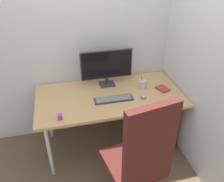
# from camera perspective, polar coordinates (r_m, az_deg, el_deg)

# --- Properties ---
(ground_plane) EXTENTS (8.00, 8.00, 0.00)m
(ground_plane) POSITION_cam_1_polar(r_m,az_deg,el_deg) (3.13, -0.47, -12.42)
(ground_plane) COLOR brown
(wall_back) EXTENTS (2.93, 0.04, 2.80)m
(wall_back) POSITION_cam_1_polar(r_m,az_deg,el_deg) (2.79, -2.76, 15.46)
(wall_back) COLOR silver
(wall_back) RESTS_ON ground_plane
(wall_side_right) EXTENTS (0.04, 2.11, 2.80)m
(wall_side_right) POSITION_cam_1_polar(r_m,az_deg,el_deg) (2.54, 19.89, 11.97)
(wall_side_right) COLOR silver
(wall_side_right) RESTS_ON ground_plane
(desk) EXTENTS (1.64, 0.83, 0.74)m
(desk) POSITION_cam_1_polar(r_m,az_deg,el_deg) (2.70, -0.53, -1.87)
(desk) COLOR tan
(desk) RESTS_ON ground_plane
(office_chair) EXTENTS (0.57, 0.60, 1.25)m
(office_chair) POSITION_cam_1_polar(r_m,az_deg,el_deg) (2.14, 6.79, -15.62)
(office_chair) COLOR black
(office_chair) RESTS_ON ground_plane
(filing_cabinet) EXTENTS (0.43, 0.50, 0.65)m
(filing_cabinet) POSITION_cam_1_polar(r_m,az_deg,el_deg) (3.06, 9.98, -6.13)
(filing_cabinet) COLOR gray
(filing_cabinet) RESTS_ON ground_plane
(monitor) EXTENTS (0.61, 0.15, 0.44)m
(monitor) POSITION_cam_1_polar(r_m,az_deg,el_deg) (2.76, -1.32, 6.11)
(monitor) COLOR #333338
(monitor) RESTS_ON desk
(keyboard) EXTENTS (0.42, 0.12, 0.02)m
(keyboard) POSITION_cam_1_polar(r_m,az_deg,el_deg) (2.58, 0.41, -1.98)
(keyboard) COLOR #333338
(keyboard) RESTS_ON desk
(mouse) EXTENTS (0.08, 0.11, 0.04)m
(mouse) POSITION_cam_1_polar(r_m,az_deg,el_deg) (2.63, 7.62, -1.19)
(mouse) COLOR #9EA0A5
(mouse) RESTS_ON desk
(pen_holder) EXTENTS (0.08, 0.08, 0.18)m
(pen_holder) POSITION_cam_1_polar(r_m,az_deg,el_deg) (2.80, 7.40, 1.72)
(pen_holder) COLOR silver
(pen_holder) RESTS_ON desk
(notebook) EXTENTS (0.16, 0.17, 0.02)m
(notebook) POSITION_cam_1_polar(r_m,az_deg,el_deg) (2.82, 12.16, 0.55)
(notebook) COLOR #B23333
(notebook) RESTS_ON desk
(desk_clamp_accessory) EXTENTS (0.04, 0.04, 0.06)m
(desk_clamp_accessory) POSITION_cam_1_polar(r_m,az_deg,el_deg) (2.35, -12.47, -6.08)
(desk_clamp_accessory) COLOR purple
(desk_clamp_accessory) RESTS_ON desk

